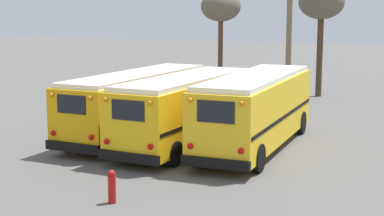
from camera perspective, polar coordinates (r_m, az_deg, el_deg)
name	(u,v)px	position (r m, az deg, el deg)	size (l,w,h in m)	color
ground_plane	(192,142)	(26.02, 0.04, -3.36)	(160.00, 160.00, 0.00)	#5B5956
school_bus_0	(138,102)	(27.23, -5.22, 0.63)	(2.59, 10.21, 2.94)	#E5A00C
school_bus_1	(186,108)	(25.18, -0.55, 0.00)	(2.66, 9.45, 3.00)	yellow
school_bus_2	(256,108)	(24.80, 6.24, -0.03)	(3.11, 10.15, 3.12)	yellow
utility_pole	(289,41)	(36.71, 9.37, 6.46)	(1.80, 0.35, 7.63)	#75604C
bare_tree_0	(221,8)	(38.36, 2.81, 9.62)	(2.58, 2.58, 6.98)	#473323
bare_tree_1	(321,4)	(40.36, 12.44, 9.80)	(3.02, 3.02, 7.43)	#473323
fire_hydrant	(112,186)	(18.06, -7.78, -7.55)	(0.24, 0.24, 1.03)	#B21414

